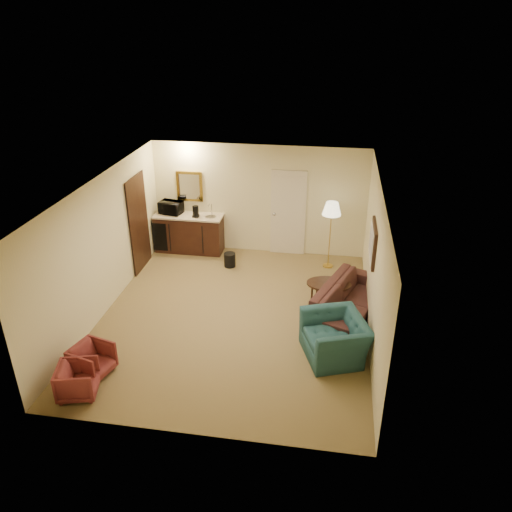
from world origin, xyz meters
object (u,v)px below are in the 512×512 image
(rose_chair_far, at_px, (78,379))
(microwave, at_px, (171,206))
(floor_lamp, at_px, (330,235))
(coffee_maker, at_px, (196,212))
(waste_bin, at_px, (230,260))
(sofa, at_px, (348,295))
(coffee_table, at_px, (328,294))
(rose_chair_near, at_px, (92,359))
(wetbar_cabinet, at_px, (189,233))
(teal_armchair, at_px, (335,332))

(rose_chair_far, bearing_deg, microwave, -12.71)
(floor_lamp, distance_m, coffee_maker, 3.16)
(floor_lamp, relative_size, waste_bin, 4.81)
(sofa, bearing_deg, coffee_table, 70.37)
(waste_bin, bearing_deg, floor_lamp, 9.07)
(rose_chair_near, xyz_separation_m, coffee_table, (3.65, 2.71, -0.04))
(wetbar_cabinet, bearing_deg, rose_chair_far, -92.75)
(coffee_maker, bearing_deg, coffee_table, -13.52)
(sofa, height_order, rose_chair_far, sofa)
(rose_chair_far, bearing_deg, wetbar_cabinet, -17.44)
(rose_chair_far, bearing_deg, teal_armchair, -82.01)
(sofa, xyz_separation_m, rose_chair_far, (-4.01, -2.89, -0.15))
(sofa, bearing_deg, rose_chair_far, 146.28)
(floor_lamp, bearing_deg, rose_chair_near, -129.29)
(floor_lamp, bearing_deg, microwave, 174.31)
(coffee_table, relative_size, waste_bin, 2.67)
(wetbar_cabinet, relative_size, coffee_maker, 6.09)
(sofa, height_order, rose_chair_near, sofa)
(floor_lamp, relative_size, coffee_maker, 5.78)
(teal_armchair, bearing_deg, wetbar_cabinet, -155.96)
(rose_chair_far, height_order, coffee_table, rose_chair_far)
(teal_armchair, relative_size, rose_chair_near, 1.88)
(microwave, bearing_deg, teal_armchair, -31.70)
(coffee_table, bearing_deg, teal_armchair, -84.49)
(rose_chair_far, height_order, coffee_maker, coffee_maker)
(wetbar_cabinet, height_order, sofa, wetbar_cabinet)
(microwave, height_order, coffee_maker, microwave)
(teal_armchair, height_order, coffee_maker, coffee_maker)
(rose_chair_near, distance_m, floor_lamp, 5.71)
(wetbar_cabinet, xyz_separation_m, sofa, (3.76, -2.32, -0.02))
(teal_armchair, bearing_deg, microwave, -153.12)
(wetbar_cabinet, distance_m, rose_chair_near, 4.73)
(rose_chair_near, relative_size, waste_bin, 1.79)
(wetbar_cabinet, bearing_deg, sofa, -31.69)
(rose_chair_far, bearing_deg, waste_bin, -31.63)
(teal_armchair, bearing_deg, rose_chair_near, -94.26)
(sofa, xyz_separation_m, rose_chair_near, (-4.01, -2.40, -0.15))
(rose_chair_near, height_order, coffee_maker, coffee_maker)
(rose_chair_near, relative_size, coffee_table, 0.67)
(teal_armchair, height_order, rose_chair_near, teal_armchair)
(rose_chair_far, distance_m, microwave, 5.33)
(wetbar_cabinet, distance_m, sofa, 4.42)
(floor_lamp, xyz_separation_m, coffee_maker, (-3.14, 0.25, 0.28))
(coffee_table, relative_size, coffee_maker, 3.22)
(sofa, bearing_deg, teal_armchair, -168.75)
(sofa, relative_size, coffee_maker, 8.29)
(teal_armchair, distance_m, waste_bin, 3.82)
(microwave, relative_size, coffee_maker, 1.97)
(waste_bin, bearing_deg, wetbar_cabinet, 149.19)
(coffee_table, bearing_deg, rose_chair_far, -138.75)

